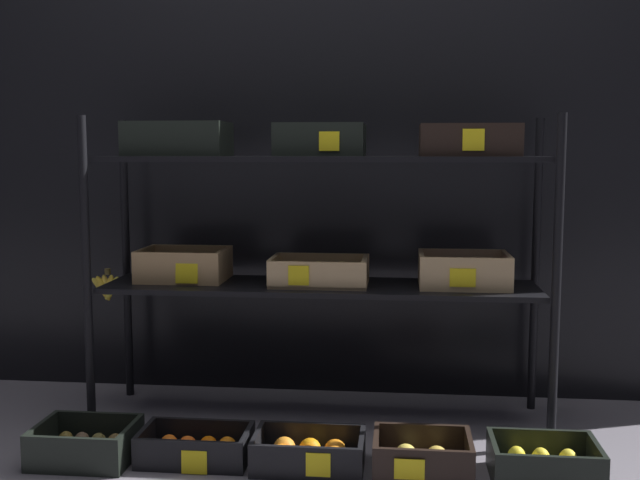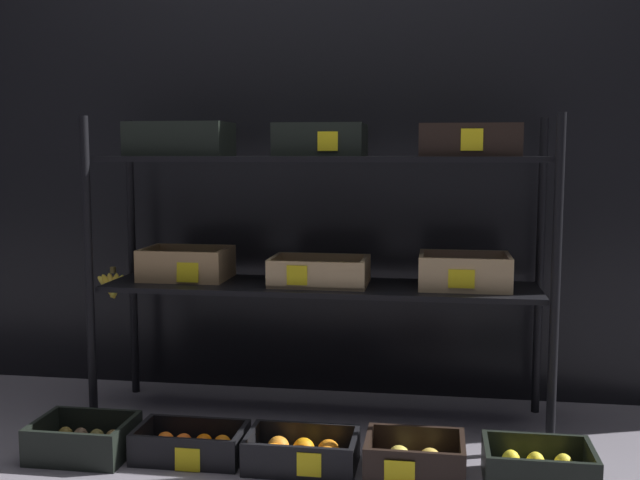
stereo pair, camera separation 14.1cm
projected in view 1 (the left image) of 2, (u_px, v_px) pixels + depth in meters
ground_plane at (320, 418)px, 2.96m from camera, size 10.00×10.00×0.00m
storefront_wall at (330, 133)px, 3.23m from camera, size 4.07×0.12×2.23m
display_rack at (315, 219)px, 2.87m from camera, size 1.81×0.44×1.16m
crate_ground_kiwi at (85, 447)px, 2.55m from camera, size 0.32×0.25×0.13m
crate_ground_tangerine at (196, 449)px, 2.55m from camera, size 0.37×0.22×0.11m
crate_ground_orange at (309, 454)px, 2.49m from camera, size 0.36×0.23×0.11m
crate_ground_apple_gold at (422, 460)px, 2.43m from camera, size 0.31×0.25×0.13m
crate_ground_lemon at (544, 465)px, 2.39m from camera, size 0.34×0.24×0.12m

